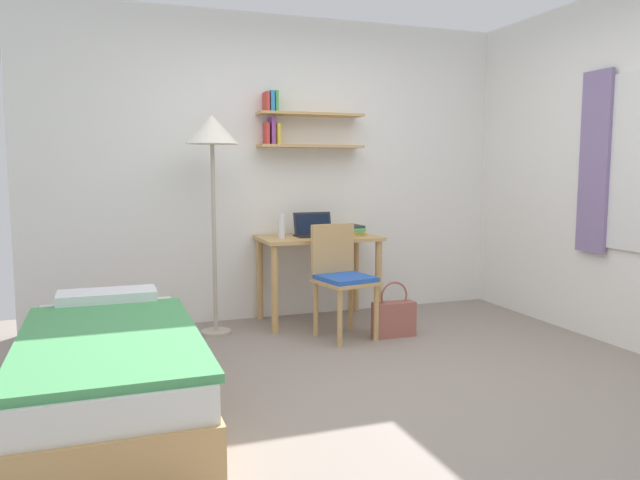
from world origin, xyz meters
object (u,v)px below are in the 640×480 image
at_px(desk, 318,253).
at_px(desk_chair, 342,275).
at_px(water_bottle, 282,226).
at_px(handbag, 394,318).
at_px(bed, 111,373).
at_px(standing_lamp, 212,141).
at_px(book_stack, 353,230).
at_px(laptop, 314,230).

relative_size(desk, desk_chair, 1.14).
relative_size(desk, water_bottle, 4.89).
distance_m(desk_chair, handbag, 0.53).
bearing_deg(desk, bed, -137.51).
relative_size(desk_chair, water_bottle, 4.28).
distance_m(standing_lamp, book_stack, 1.43).
bearing_deg(desk_chair, water_bottle, 124.15).
xyz_separation_m(desk, handbag, (0.40, -0.64, -0.45)).
bearing_deg(water_bottle, handbag, -40.79).
xyz_separation_m(desk, laptop, (-0.02, 0.03, 0.19)).
height_order(book_stack, handbag, book_stack).
height_order(desk_chair, book_stack, desk_chair).
bearing_deg(laptop, bed, -136.50).
relative_size(desk, standing_lamp, 0.58).
xyz_separation_m(desk_chair, laptop, (-0.03, 0.55, 0.30)).
height_order(desk, desk_chair, desk_chair).
xyz_separation_m(standing_lamp, handbag, (1.30, -0.55, -1.37)).
height_order(bed, standing_lamp, standing_lamp).
distance_m(book_stack, handbag, 0.91).
distance_m(bed, handbag, 2.30).
height_order(desk, book_stack, book_stack).
relative_size(desk_chair, standing_lamp, 0.51).
bearing_deg(desk, desk_chair, -88.94).
height_order(bed, handbag, bed).
relative_size(laptop, handbag, 0.78).
distance_m(desk, desk_chair, 0.53).
distance_m(bed, book_stack, 2.62).
relative_size(desk_chair, laptop, 2.57).
bearing_deg(laptop, desk_chair, -86.45).
height_order(desk_chair, water_bottle, water_bottle).
xyz_separation_m(laptop, handbag, (0.42, -0.68, -0.64)).
bearing_deg(book_stack, desk_chair, -120.69).
bearing_deg(book_stack, bed, -142.15).
height_order(desk, water_bottle, water_bottle).
bearing_deg(standing_lamp, bed, -118.84).
bearing_deg(standing_lamp, laptop, 8.47).
xyz_separation_m(desk_chair, water_bottle, (-0.34, 0.49, 0.35)).
height_order(bed, book_stack, book_stack).
bearing_deg(desk_chair, laptop, 93.55).
bearing_deg(handbag, standing_lamp, 157.14).
distance_m(desk_chair, standing_lamp, 1.43).
distance_m(desk, water_bottle, 0.41).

